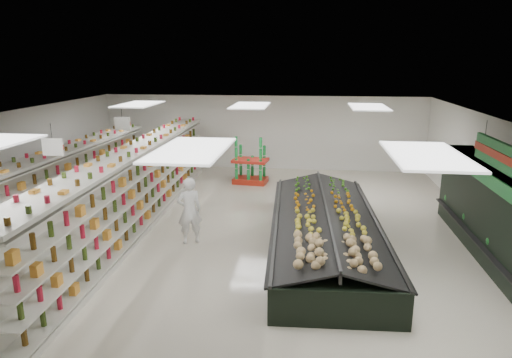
# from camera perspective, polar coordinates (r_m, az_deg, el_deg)

# --- Properties ---
(floor) EXTENTS (16.00, 16.00, 0.00)m
(floor) POSITION_cam_1_polar(r_m,az_deg,el_deg) (12.78, -3.02, -6.88)
(floor) COLOR beige
(floor) RESTS_ON ground
(ceiling) EXTENTS (14.00, 16.00, 0.02)m
(ceiling) POSITION_cam_1_polar(r_m,az_deg,el_deg) (11.98, -3.23, 7.50)
(ceiling) COLOR white
(ceiling) RESTS_ON wall_back
(wall_back) EXTENTS (14.00, 0.02, 3.20)m
(wall_back) POSITION_cam_1_polar(r_m,az_deg,el_deg) (20.05, 0.79, 5.82)
(wall_back) COLOR white
(wall_back) RESTS_ON floor
(wall_right) EXTENTS (0.02, 16.00, 3.20)m
(wall_right) POSITION_cam_1_polar(r_m,az_deg,el_deg) (13.07, 28.72, -0.85)
(wall_right) COLOR white
(wall_right) RESTS_ON floor
(produce_wall_case) EXTENTS (0.93, 8.00, 2.20)m
(produce_wall_case) POSITION_cam_1_polar(r_m,az_deg,el_deg) (11.66, 29.02, -4.45)
(produce_wall_case) COLOR black
(produce_wall_case) RESTS_ON floor
(aisle_sign_near) EXTENTS (0.52, 0.06, 0.75)m
(aisle_sign_near) POSITION_cam_1_polar(r_m,az_deg,el_deg) (11.50, -24.05, 3.68)
(aisle_sign_near) COLOR white
(aisle_sign_near) RESTS_ON ceiling
(aisle_sign_far) EXTENTS (0.52, 0.06, 0.75)m
(aisle_sign_far) POSITION_cam_1_polar(r_m,az_deg,el_deg) (15.03, -16.37, 6.68)
(aisle_sign_far) COLOR white
(aisle_sign_far) RESTS_ON ceiling
(hortifruti_banner) EXTENTS (0.12, 3.20, 0.95)m
(hortifruti_banner) POSITION_cam_1_polar(r_m,az_deg,el_deg) (11.22, 28.55, 2.38)
(hortifruti_banner) COLOR #217D37
(hortifruti_banner) RESTS_ON ceiling
(gondola_left) EXTENTS (1.26, 12.14, 2.10)m
(gondola_left) POSITION_cam_1_polar(r_m,az_deg,el_deg) (14.26, -24.73, -1.85)
(gondola_left) COLOR silver
(gondola_left) RESTS_ON floor
(gondola_center) EXTENTS (1.28, 13.16, 2.28)m
(gondola_center) POSITION_cam_1_polar(r_m,az_deg,el_deg) (13.56, -14.72, -1.41)
(gondola_center) COLOR silver
(gondola_center) RESTS_ON floor
(produce_island) EXTENTS (3.01, 7.58, 1.12)m
(produce_island) POSITION_cam_1_polar(r_m,az_deg,el_deg) (11.87, 8.63, -6.13)
(produce_island) COLOR black
(produce_island) RESTS_ON floor
(soda_endcap) EXTENTS (1.43, 1.06, 1.70)m
(soda_endcap) POSITION_cam_1_polar(r_m,az_deg,el_deg) (17.73, -0.70, 2.09)
(soda_endcap) COLOR #B42614
(soda_endcap) RESTS_ON floor
(shopper_main) EXTENTS (0.77, 0.68, 1.78)m
(shopper_main) POSITION_cam_1_polar(r_m,az_deg,el_deg) (12.02, -8.33, -3.92)
(shopper_main) COLOR white
(shopper_main) RESTS_ON floor
(shopper_background) EXTENTS (0.49, 0.76, 1.50)m
(shopper_background) POSITION_cam_1_polar(r_m,az_deg,el_deg) (17.27, -9.96, 1.28)
(shopper_background) COLOR #9C8360
(shopper_background) RESTS_ON floor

